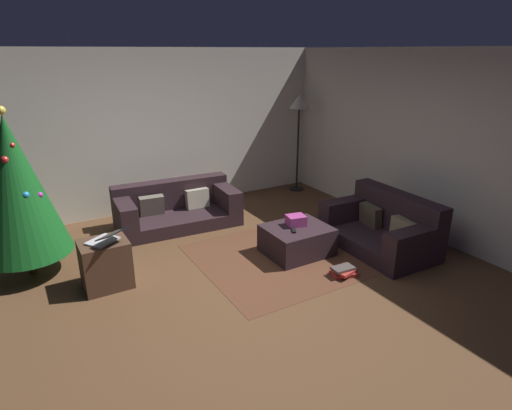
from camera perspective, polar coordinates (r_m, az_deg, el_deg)
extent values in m
plane|color=brown|center=(4.91, -2.28, -11.42)|extent=(6.40, 6.40, 0.00)
cube|color=silver|center=(7.23, -14.45, 9.37)|extent=(6.40, 0.12, 2.60)
cube|color=silver|center=(6.42, 23.26, 7.10)|extent=(0.12, 6.40, 2.60)
cube|color=#2D1E23|center=(6.67, -10.33, -1.94)|extent=(1.86, 0.99, 0.20)
cube|color=#2D1E23|center=(6.85, -11.27, 1.48)|extent=(1.82, 0.36, 0.45)
cube|color=#2D1E23|center=(6.82, -4.16, 1.21)|extent=(0.30, 0.89, 0.33)
cube|color=#2D1E23|center=(6.43, -17.17, -0.87)|extent=(0.30, 0.89, 0.33)
cube|color=#BCB299|center=(6.79, -7.84, 0.86)|extent=(0.36, 0.15, 0.31)
cube|color=#716B5B|center=(6.61, -13.76, -0.08)|extent=(0.37, 0.19, 0.31)
cube|color=#2D1E23|center=(6.07, 15.84, -4.69)|extent=(0.95, 1.53, 0.20)
cube|color=#2D1E23|center=(6.15, 18.38, -0.86)|extent=(0.29, 1.51, 0.54)
cube|color=#2D1E23|center=(5.58, 20.55, -4.55)|extent=(0.90, 0.27, 0.32)
cube|color=#2D1E23|center=(6.39, 12.19, -0.56)|extent=(0.90, 0.27, 0.32)
cube|color=#8C7A5B|center=(5.87, 19.00, -3.22)|extent=(0.18, 0.37, 0.30)
cube|color=brown|center=(6.25, 15.03, -1.36)|extent=(0.19, 0.37, 0.31)
cube|color=#2D1E23|center=(5.69, 5.48, -4.70)|extent=(0.82, 0.69, 0.37)
cube|color=#B23F8C|center=(5.65, 5.35, -2.07)|extent=(0.27, 0.24, 0.14)
cube|color=black|center=(5.50, 5.06, -3.36)|extent=(0.12, 0.16, 0.02)
cylinder|color=brown|center=(5.88, -27.80, -6.78)|extent=(0.10, 0.10, 0.27)
cone|color=#145A1E|center=(5.56, -29.37, 2.10)|extent=(1.02, 1.02, 1.64)
sphere|color=#CC33BF|center=(5.43, -26.91, 1.22)|extent=(0.07, 0.07, 0.07)
sphere|color=red|center=(5.37, -29.77, 6.95)|extent=(0.06, 0.06, 0.06)
sphere|color=red|center=(5.36, -30.51, 5.24)|extent=(0.08, 0.08, 0.08)
sphere|color=red|center=(5.73, -27.25, 1.87)|extent=(0.09, 0.09, 0.09)
sphere|color=#2699E5|center=(5.34, -28.40, 1.20)|extent=(0.08, 0.08, 0.08)
sphere|color=#F2D84C|center=(5.40, -30.93, 10.79)|extent=(0.10, 0.10, 0.10)
cube|color=#4C3323|center=(5.16, -19.45, -7.43)|extent=(0.52, 0.44, 0.56)
cube|color=silver|center=(5.04, -19.82, -4.52)|extent=(0.39, 0.37, 0.02)
cube|color=black|center=(4.88, -18.62, -3.65)|extent=(0.38, 0.36, 0.11)
cube|color=#B7332D|center=(5.31, 11.61, -8.95)|extent=(0.34, 0.26, 0.05)
cube|color=#B7332D|center=(5.29, 11.70, -8.57)|extent=(0.31, 0.27, 0.04)
cube|color=#4C423D|center=(5.26, 11.52, -8.28)|extent=(0.28, 0.18, 0.03)
cylinder|color=black|center=(8.35, 5.42, 2.18)|extent=(0.28, 0.28, 0.02)
cylinder|color=black|center=(8.15, 5.60, 7.31)|extent=(0.04, 0.04, 1.56)
cone|color=beige|center=(8.00, 5.82, 13.59)|extent=(0.36, 0.36, 0.24)
cube|color=brown|center=(5.77, 5.42, -6.36)|extent=(2.60, 2.00, 0.01)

